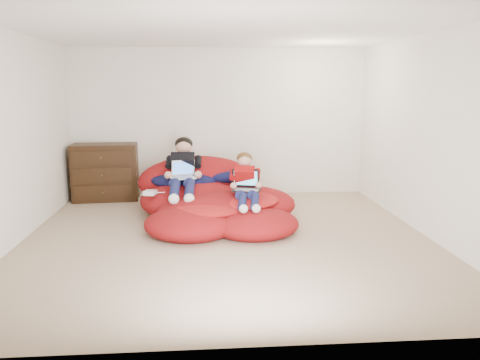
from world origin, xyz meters
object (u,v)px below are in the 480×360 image
object	(u,v)px
beanbag_pile	(212,201)
dresser	(106,172)
laptop_white	(183,173)
older_boy	(183,168)
younger_boy	(246,181)
laptop_black	(246,185)

from	to	relation	value
beanbag_pile	dresser	bearing A→B (deg)	143.70
dresser	laptop_white	size ratio (longest dim) A/B	2.80
older_boy	younger_boy	world-z (taller)	older_boy
younger_boy	laptop_black	distance (m)	0.07
beanbag_pile	older_boy	size ratio (longest dim) A/B	1.83
younger_boy	laptop_black	size ratio (longest dim) A/B	2.32
dresser	beanbag_pile	distance (m)	2.16
older_boy	laptop_black	size ratio (longest dim) A/B	3.05
dresser	older_boy	bearing A→B (deg)	-38.77
older_boy	laptop_white	bearing A→B (deg)	-90.00
laptop_white	younger_boy	bearing A→B (deg)	-27.55
dresser	laptop_black	distance (m)	2.76
beanbag_pile	younger_boy	world-z (taller)	younger_boy
dresser	younger_boy	world-z (taller)	younger_boy
older_boy	younger_boy	xyz separation A→B (m)	(0.86, -0.56, -0.09)
dresser	older_boy	world-z (taller)	older_boy
younger_boy	laptop_white	distance (m)	0.97
dresser	younger_boy	size ratio (longest dim) A/B	1.10
laptop_black	older_boy	bearing A→B (deg)	144.44
laptop_white	laptop_black	world-z (taller)	laptop_white
laptop_white	laptop_black	bearing A→B (deg)	-30.09
dresser	older_boy	xyz separation A→B (m)	(1.33, -1.07, 0.23)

